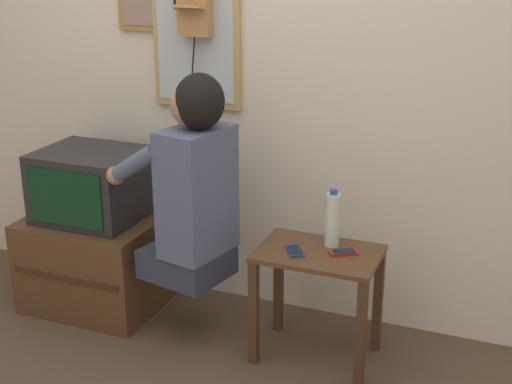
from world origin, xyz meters
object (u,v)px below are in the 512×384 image
(cell_phone_spare, at_px, (344,252))
(water_bottle, at_px, (333,219))
(television, at_px, (91,185))
(cell_phone_held, at_px, (295,251))
(wall_mirror, at_px, (196,38))
(person, at_px, (193,182))

(cell_phone_spare, relative_size, water_bottle, 0.51)
(television, relative_size, cell_phone_held, 3.65)
(water_bottle, bearing_deg, wall_mirror, 158.78)
(television, distance_m, cell_phone_held, 1.14)
(television, relative_size, water_bottle, 1.88)
(television, xyz_separation_m, wall_mirror, (0.45, 0.33, 0.71))
(person, relative_size, water_bottle, 3.65)
(person, distance_m, wall_mirror, 0.76)
(television, height_order, water_bottle, television)
(cell_phone_spare, height_order, water_bottle, water_bottle)
(person, bearing_deg, wall_mirror, 34.94)
(cell_phone_held, relative_size, water_bottle, 0.51)
(wall_mirror, distance_m, water_bottle, 1.12)
(person, height_order, cell_phone_held, person)
(water_bottle, bearing_deg, television, -179.37)
(television, bearing_deg, person, -11.71)
(cell_phone_held, bearing_deg, water_bottle, 12.23)
(person, relative_size, television, 1.94)
(person, xyz_separation_m, cell_phone_held, (0.48, 0.02, -0.26))
(television, height_order, wall_mirror, wall_mirror)
(wall_mirror, distance_m, cell_phone_spare, 1.27)
(person, xyz_separation_m, television, (-0.64, 0.13, -0.14))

